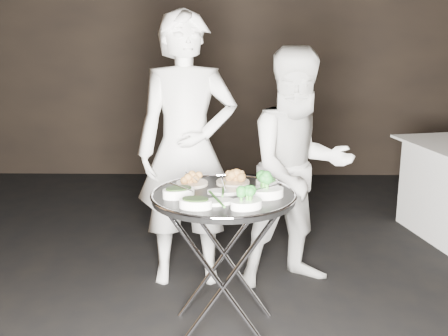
{
  "coord_description": "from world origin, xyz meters",
  "views": [
    {
      "loc": [
        0.03,
        -2.86,
        1.73
      ],
      "look_at": [
        -0.02,
        0.15,
        0.95
      ],
      "focal_mm": 45.0,
      "sensor_mm": 36.0,
      "label": 1
    }
  ],
  "objects_px": {
    "waiter_left": "(187,151)",
    "waiter_right": "(299,170)",
    "tray_stand": "(224,260)",
    "serving_tray": "(224,196)"
  },
  "relations": [
    {
      "from": "waiter_left",
      "to": "waiter_right",
      "type": "bearing_deg",
      "value": -8.91
    },
    {
      "from": "tray_stand",
      "to": "waiter_left",
      "type": "height_order",
      "value": "waiter_left"
    },
    {
      "from": "waiter_left",
      "to": "tray_stand",
      "type": "bearing_deg",
      "value": -76.39
    },
    {
      "from": "waiter_left",
      "to": "waiter_right",
      "type": "distance_m",
      "value": 0.75
    },
    {
      "from": "tray_stand",
      "to": "waiter_left",
      "type": "bearing_deg",
      "value": 108.73
    },
    {
      "from": "tray_stand",
      "to": "serving_tray",
      "type": "distance_m",
      "value": 0.37
    },
    {
      "from": "serving_tray",
      "to": "waiter_left",
      "type": "bearing_deg",
      "value": 108.73
    },
    {
      "from": "tray_stand",
      "to": "waiter_right",
      "type": "height_order",
      "value": "waiter_right"
    },
    {
      "from": "serving_tray",
      "to": "waiter_right",
      "type": "distance_m",
      "value": 0.85
    },
    {
      "from": "serving_tray",
      "to": "waiter_left",
      "type": "relative_size",
      "value": 0.43
    }
  ]
}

